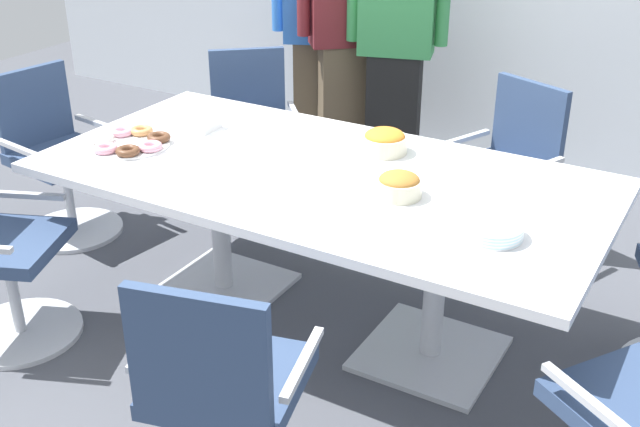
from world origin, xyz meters
name	(u,v)px	position (x,y,z in m)	size (l,w,h in m)	color
ground_plane	(320,320)	(0.00, 0.00, -0.01)	(10.00, 10.00, 0.01)	#4C4F56
conference_table	(320,198)	(0.00, 0.00, 0.63)	(2.40, 1.20, 0.75)	white
office_chair_0	(252,140)	(-0.98, 0.90, 0.41)	(0.76, 0.76, 0.91)	silver
office_chair_1	(58,163)	(-1.70, 0.07, 0.41)	(0.61, 0.61, 0.91)	silver
office_chair_3	(225,404)	(0.28, -1.09, 0.41)	(0.65, 0.65, 0.91)	silver
office_chair_6	(503,181)	(0.49, 1.06, 0.41)	(0.71, 0.71, 0.91)	silver
person_standing_0	(319,30)	(-1.01, 1.73, 0.89)	(0.59, 0.38, 1.71)	brown
person_standing_1	(346,31)	(-0.77, 1.64, 0.92)	(0.51, 0.46, 1.76)	brown
person_standing_2	(396,41)	(-0.41, 1.62, 0.91)	(0.61, 0.33, 1.75)	black
snack_bowl_pretzels	(399,185)	(0.39, -0.06, 0.80)	(0.18, 0.18, 0.10)	beige
snack_bowl_chips_orange	(385,141)	(0.14, 0.33, 0.80)	(0.20, 0.20, 0.11)	beige
donut_platter	(130,142)	(-0.89, -0.18, 0.77)	(0.36, 0.36, 0.04)	white
plate_stack	(493,230)	(0.83, -0.21, 0.78)	(0.22, 0.22, 0.05)	white
napkin_pile	(201,122)	(-0.75, 0.16, 0.79)	(0.14, 0.14, 0.08)	white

